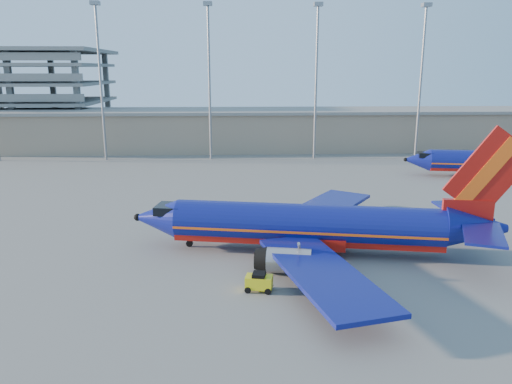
# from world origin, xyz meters

# --- Properties ---
(ground) EXTENTS (220.00, 220.00, 0.00)m
(ground) POSITION_xyz_m (0.00, 0.00, 0.00)
(ground) COLOR slate
(ground) RESTS_ON ground
(terminal_building) EXTENTS (122.00, 16.00, 8.50)m
(terminal_building) POSITION_xyz_m (10.00, 58.00, 4.32)
(terminal_building) COLOR #88735E
(terminal_building) RESTS_ON ground
(light_mast_row) EXTENTS (101.60, 1.60, 28.65)m
(light_mast_row) POSITION_xyz_m (5.00, 46.00, 17.55)
(light_mast_row) COLOR gray
(light_mast_row) RESTS_ON ground
(aircraft_main) EXTENTS (35.89, 34.22, 12.24)m
(aircraft_main) POSITION_xyz_m (6.92, -5.21, 2.61)
(aircraft_main) COLOR navy
(aircraft_main) RESTS_ON ground
(aircraft_second) EXTENTS (32.81, 13.14, 11.18)m
(aircraft_second) POSITION_xyz_m (43.01, 26.85, 2.56)
(aircraft_second) COLOR navy
(aircraft_second) RESTS_ON ground
(baggage_tug) EXTENTS (2.30, 1.66, 1.50)m
(baggage_tug) POSITION_xyz_m (1.19, -13.32, 0.78)
(baggage_tug) COLOR yellow
(baggage_tug) RESTS_ON ground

